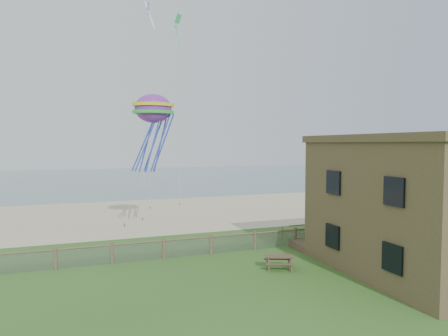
% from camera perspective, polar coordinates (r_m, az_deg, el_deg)
% --- Properties ---
extents(ground, '(160.00, 160.00, 0.00)m').
position_cam_1_polar(ground, '(20.26, 3.63, -16.49)').
color(ground, '#335C1F').
rests_on(ground, ground).
extents(sand_beach, '(72.00, 20.00, 0.02)m').
position_cam_1_polar(sand_beach, '(40.78, -8.85, -6.35)').
color(sand_beach, '#C8BE90').
rests_on(sand_beach, ground).
extents(ocean, '(160.00, 68.00, 0.02)m').
position_cam_1_polar(ocean, '(84.09, -14.59, -1.39)').
color(ocean, slate).
rests_on(ocean, ground).
extents(chainlink_fence, '(36.20, 0.20, 1.25)m').
position_cam_1_polar(chainlink_fence, '(25.47, -1.85, -11.01)').
color(chainlink_fence, brown).
rests_on(chainlink_fence, ground).
extents(motel_deck, '(15.00, 2.00, 0.50)m').
position_cam_1_polar(motel_deck, '(31.20, 22.44, -9.14)').
color(motel_deck, brown).
rests_on(motel_deck, ground).
extents(picnic_table, '(1.89, 1.66, 0.66)m').
position_cam_1_polar(picnic_table, '(22.86, 7.86, -13.30)').
color(picnic_table, brown).
rests_on(picnic_table, ground).
extents(octopus_kite, '(3.49, 2.70, 6.58)m').
position_cam_1_polar(octopus_kite, '(31.43, -10.03, 5.29)').
color(octopus_kite, '#DC2253').
extents(kite_white, '(1.73, 2.01, 2.69)m').
position_cam_1_polar(kite_white, '(34.37, -10.43, 21.72)').
color(kite_white, white).
extents(kite_green, '(1.83, 1.84, 2.48)m').
position_cam_1_polar(kite_green, '(43.06, -6.56, 19.46)').
color(kite_green, '#35CA6F').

